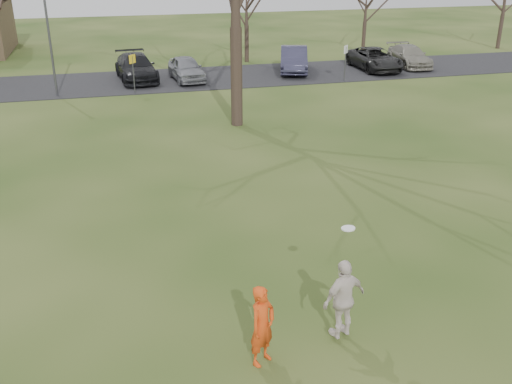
# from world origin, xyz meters

# --- Properties ---
(ground) EXTENTS (120.00, 120.00, 0.00)m
(ground) POSITION_xyz_m (0.00, 0.00, 0.00)
(ground) COLOR #1E380F
(ground) RESTS_ON ground
(parking_strip) EXTENTS (62.00, 6.50, 0.04)m
(parking_strip) POSITION_xyz_m (0.00, 25.00, 0.02)
(parking_strip) COLOR black
(parking_strip) RESTS_ON ground
(player_defender) EXTENTS (0.72, 0.67, 1.65)m
(player_defender) POSITION_xyz_m (-1.09, -0.64, 0.82)
(player_defender) COLOR #D94211
(player_defender) RESTS_ON ground
(car_3) EXTENTS (2.45, 5.17, 1.46)m
(car_3) POSITION_xyz_m (-1.67, 25.36, 0.77)
(car_3) COLOR black
(car_3) RESTS_ON parking_strip
(car_4) EXTENTS (1.95, 4.13, 1.37)m
(car_4) POSITION_xyz_m (1.15, 24.51, 0.72)
(car_4) COLOR gray
(car_4) RESTS_ON parking_strip
(car_5) EXTENTS (2.90, 4.89, 1.52)m
(car_5) POSITION_xyz_m (7.98, 25.28, 0.80)
(car_5) COLOR #302F47
(car_5) RESTS_ON parking_strip
(car_6) EXTENTS (2.25, 4.83, 1.34)m
(car_6) POSITION_xyz_m (13.16, 24.67, 0.71)
(car_6) COLOR black
(car_6) RESTS_ON parking_strip
(car_7) EXTENTS (2.21, 4.60, 1.29)m
(car_7) POSITION_xyz_m (15.82, 25.15, 0.69)
(car_7) COLOR gray
(car_7) RESTS_ON parking_strip
(catching_play) EXTENTS (1.07, 0.72, 2.29)m
(catching_play) POSITION_xyz_m (0.65, -0.37, 0.96)
(catching_play) COLOR silver
(catching_play) RESTS_ON ground
(lamp_post) EXTENTS (0.34, 0.34, 6.27)m
(lamp_post) POSITION_xyz_m (-6.00, 22.50, 3.97)
(lamp_post) COLOR #47474C
(lamp_post) RESTS_ON ground
(sign_yellow) EXTENTS (0.35, 0.35, 2.08)m
(sign_yellow) POSITION_xyz_m (-2.00, 22.00, 1.45)
(sign_yellow) COLOR #47474C
(sign_yellow) RESTS_ON ground
(sign_white) EXTENTS (0.35, 0.35, 2.08)m
(sign_white) POSITION_xyz_m (10.00, 22.00, 1.45)
(sign_white) COLOR #47474C
(sign_white) RESTS_ON ground
(small_tree_row) EXTENTS (55.00, 5.90, 8.50)m
(small_tree_row) POSITION_xyz_m (4.38, 30.06, 3.89)
(small_tree_row) COLOR #352821
(small_tree_row) RESTS_ON ground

